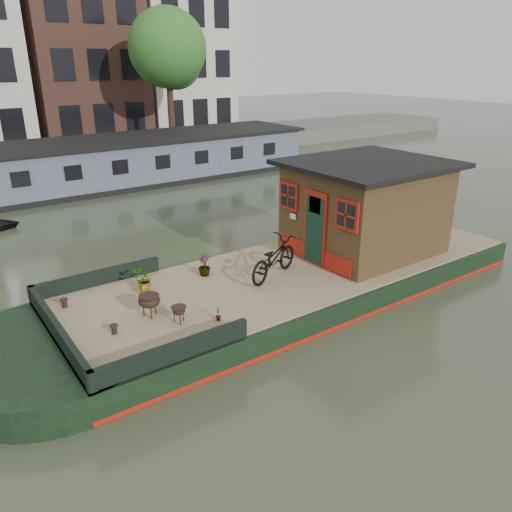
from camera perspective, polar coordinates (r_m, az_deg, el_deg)
ground at (r=12.83m, az=5.04°, el=-3.96°), size 120.00×120.00×0.00m
houseboat_hull at (r=11.97m, az=0.18°, el=-4.39°), size 14.01×4.02×0.60m
houseboat_deck at (r=12.57m, az=5.13°, el=-1.39°), size 11.80×3.80×0.05m
bow_bulwark at (r=10.24m, az=-17.19°, el=-6.74°), size 3.00×4.00×0.35m
cabin at (r=13.62m, az=12.37°, el=5.59°), size 4.00×3.50×2.42m
bicycle at (r=11.80m, az=2.01°, el=-0.26°), size 1.92×1.23×0.95m
potted_plant_b at (r=11.15m, az=-12.49°, el=-4.01°), size 0.20×0.20×0.29m
potted_plant_c at (r=11.46m, az=-12.74°, el=-2.73°), size 0.46×0.40×0.50m
potted_plant_d at (r=12.02m, az=-5.93°, el=-1.09°), size 0.37×0.37×0.51m
potted_plant_e at (r=9.99m, az=-4.33°, el=-6.51°), size 0.14×0.19×0.34m
brazier_front at (r=10.00m, az=-8.79°, el=-6.65°), size 0.35×0.35×0.36m
brazier_rear at (r=10.33m, az=-12.05°, el=-5.57°), size 0.47×0.47×0.47m
bollard_port at (r=11.26m, az=-21.06°, el=-5.04°), size 0.17×0.17×0.19m
bollard_stbd at (r=9.93m, az=-15.90°, el=-8.05°), size 0.16×0.16×0.18m
far_houseboat at (r=24.40m, az=-16.93°, el=9.94°), size 20.40×4.40×2.11m
quay at (r=30.63m, az=-20.97°, el=10.68°), size 60.00×6.00×0.90m
townhouse_row at (r=37.14m, az=-25.56°, el=23.38°), size 27.25×8.00×16.50m
tree_right at (r=31.02m, az=-9.89°, el=22.00°), size 4.40×4.40×7.40m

